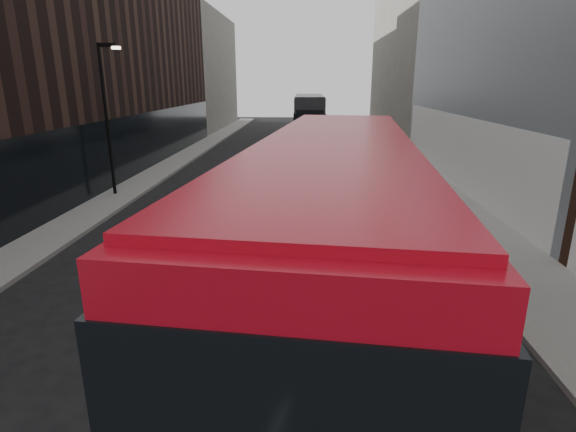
# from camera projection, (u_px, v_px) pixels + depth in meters

# --- Properties ---
(sidewalk_right) EXTENTS (3.00, 80.00, 0.15)m
(sidewalk_right) POSITION_uv_depth(u_px,v_px,m) (407.00, 171.00, 28.25)
(sidewalk_right) COLOR slate
(sidewalk_right) RESTS_ON ground
(sidewalk_left) EXTENTS (2.00, 80.00, 0.15)m
(sidewalk_left) POSITION_uv_depth(u_px,v_px,m) (165.00, 169.00, 28.94)
(sidewalk_left) COLOR slate
(sidewalk_left) RESTS_ON ground
(building_victorian) EXTENTS (6.50, 24.00, 21.00)m
(building_victorian) POSITION_uv_depth(u_px,v_px,m) (415.00, 36.00, 43.50)
(building_victorian) COLOR #615C56
(building_victorian) RESTS_ON ground
(building_left_mid) EXTENTS (5.00, 24.00, 14.00)m
(building_left_mid) POSITION_uv_depth(u_px,v_px,m) (130.00, 59.00, 31.89)
(building_left_mid) COLOR black
(building_left_mid) RESTS_ON ground
(building_left_far) EXTENTS (5.00, 20.00, 13.00)m
(building_left_far) POSITION_uv_depth(u_px,v_px,m) (202.00, 72.00, 53.08)
(building_left_far) COLOR #615C56
(building_left_far) RESTS_ON ground
(street_lamp) EXTENTS (1.06, 0.22, 7.00)m
(street_lamp) POSITION_uv_depth(u_px,v_px,m) (107.00, 110.00, 21.08)
(street_lamp) COLOR black
(street_lamp) RESTS_ON sidewalk_left
(red_bus) EXTENTS (3.84, 11.45, 4.55)m
(red_bus) POSITION_uv_depth(u_px,v_px,m) (334.00, 247.00, 8.31)
(red_bus) COLOR #A60A19
(red_bus) RESTS_ON ground
(grey_bus) EXTENTS (3.16, 12.82, 4.11)m
(grey_bus) POSITION_uv_depth(u_px,v_px,m) (309.00, 114.00, 46.99)
(grey_bus) COLOR black
(grey_bus) RESTS_ON ground
(car_a) EXTENTS (1.79, 4.28, 1.45)m
(car_a) POSITION_uv_depth(u_px,v_px,m) (326.00, 189.00, 20.61)
(car_a) COLOR black
(car_a) RESTS_ON ground
(car_b) EXTENTS (1.64, 4.33, 1.41)m
(car_b) POSITION_uv_depth(u_px,v_px,m) (311.00, 172.00, 24.64)
(car_b) COLOR gray
(car_b) RESTS_ON ground
(car_c) EXTENTS (2.32, 4.70, 1.31)m
(car_c) POSITION_uv_depth(u_px,v_px,m) (323.00, 149.00, 33.43)
(car_c) COLOR black
(car_c) RESTS_ON ground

